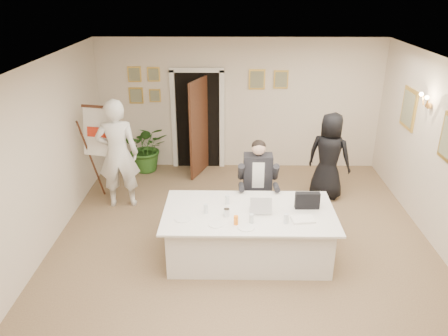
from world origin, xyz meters
TOP-DOWN VIEW (x-y plane):
  - floor at (0.00, 0.00)m, footprint 7.00×7.00m
  - ceiling at (0.00, 0.00)m, footprint 6.00×7.00m
  - wall_back at (0.00, 3.50)m, footprint 6.00×0.10m
  - wall_left at (-3.00, 0.00)m, footprint 0.10×7.00m
  - doorway at (-0.88, 3.32)m, footprint 1.14×0.86m
  - pictures_back_wall at (-0.80, 3.47)m, footprint 3.40×0.06m
  - pictures_right_wall at (2.97, 1.20)m, footprint 0.06×2.20m
  - wall_sconce at (2.90, 1.20)m, footprint 0.20×0.30m
  - conference_table at (0.08, -0.03)m, footprint 2.49×1.33m
  - seated_man at (0.26, 0.98)m, footprint 0.69×0.73m
  - flip_chart at (-2.54, 1.93)m, footprint 0.64×0.46m
  - standing_man at (-2.20, 1.60)m, footprint 0.79×0.58m
  - standing_woman at (1.65, 2.00)m, footprint 0.97×0.85m
  - potted_palm at (-2.00, 3.20)m, footprint 0.99×0.87m
  - laptop at (0.24, -0.01)m, footprint 0.31×0.34m
  - laptop_bag at (0.93, 0.08)m, footprint 0.36×0.11m
  - paper_stack at (0.82, -0.28)m, footprint 0.34×0.26m
  - plate_left at (-0.86, -0.28)m, footprint 0.29×0.29m
  - plate_mid at (-0.39, -0.43)m, footprint 0.23×0.23m
  - plate_near at (0.02, -0.50)m, footprint 0.28×0.28m
  - glass_a at (-0.55, -0.10)m, footprint 0.07×0.07m
  - glass_b at (0.10, -0.37)m, footprint 0.08×0.08m
  - glass_c at (0.57, -0.36)m, footprint 0.07×0.07m
  - glass_d at (-0.24, 0.18)m, footprint 0.07×0.07m
  - oj_glass at (-0.12, -0.40)m, footprint 0.07×0.07m
  - steel_jug at (-0.25, -0.17)m, footprint 0.09×0.09m

SIDE VIEW (x-z plane):
  - floor at x=0.00m, z-range 0.00..0.00m
  - conference_table at x=0.08m, z-range 0.01..0.78m
  - potted_palm at x=-2.00m, z-range 0.00..1.06m
  - seated_man at x=0.26m, z-range 0.00..1.51m
  - plate_left at x=-0.86m, z-range 0.78..0.79m
  - plate_mid at x=-0.39m, z-range 0.78..0.79m
  - plate_near at x=0.02m, z-range 0.78..0.79m
  - paper_stack at x=0.82m, z-range 0.78..0.81m
  - flip_chart at x=-2.54m, z-range -0.07..1.71m
  - steel_jug at x=-0.25m, z-range 0.78..0.89m
  - standing_woman at x=1.65m, z-range 0.00..1.66m
  - oj_glass at x=-0.12m, z-range 0.78..0.91m
  - glass_a at x=-0.55m, z-range 0.77..0.92m
  - glass_b at x=0.10m, z-range 0.77..0.92m
  - glass_c at x=0.57m, z-range 0.77..0.92m
  - glass_d at x=-0.24m, z-range 0.77..0.92m
  - laptop_bag at x=0.93m, z-range 0.77..1.02m
  - laptop at x=0.24m, z-range 0.77..1.05m
  - standing_man at x=-2.20m, z-range 0.00..2.02m
  - doorway at x=-0.88m, z-range -0.06..2.14m
  - wall_back at x=0.00m, z-range 0.00..2.80m
  - wall_left at x=-3.00m, z-range 0.00..2.80m
  - pictures_right_wall at x=2.97m, z-range 1.35..2.15m
  - pictures_back_wall at x=-0.80m, z-range 1.45..2.25m
  - wall_sconce at x=2.90m, z-range 1.98..2.22m
  - ceiling at x=0.00m, z-range 2.79..2.81m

